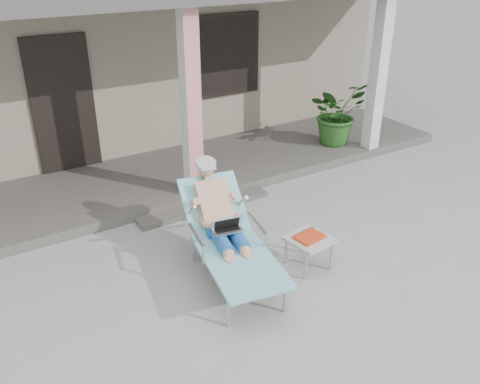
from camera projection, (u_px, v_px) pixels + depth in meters
ground at (278, 274)px, 5.91m from camera, size 60.00×60.00×0.00m
house at (94, 41)px, 10.13m from camera, size 10.40×5.40×3.30m
porch_deck at (171, 176)px, 8.17m from camera, size 10.00×2.00×0.15m
porch_step at (205, 207)px, 7.31m from camera, size 2.00×0.30×0.07m
lounger at (225, 213)px, 5.64m from camera, size 1.03×1.98×1.24m
side_table at (309, 241)px, 5.89m from camera, size 0.53×0.53×0.42m
potted_palm at (337, 113)px, 9.06m from camera, size 1.05×0.92×1.14m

